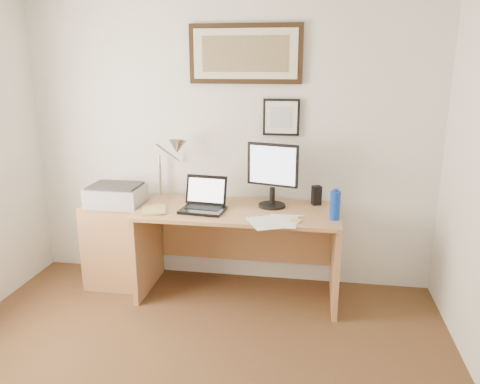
% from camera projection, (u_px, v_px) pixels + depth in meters
% --- Properties ---
extents(wall_back, '(3.50, 0.02, 2.50)m').
position_uv_depth(wall_back, '(228.00, 140.00, 3.98)').
color(wall_back, silver).
rests_on(wall_back, ground).
extents(side_cabinet, '(0.50, 0.40, 0.73)m').
position_uv_depth(side_cabinet, '(118.00, 244.00, 4.05)').
color(side_cabinet, '#A67245').
rests_on(side_cabinet, floor).
extents(water_bottle, '(0.08, 0.08, 0.22)m').
position_uv_depth(water_bottle, '(335.00, 205.00, 3.47)').
color(water_bottle, '#0D35AD').
rests_on(water_bottle, desk).
extents(bottle_cap, '(0.04, 0.04, 0.02)m').
position_uv_depth(bottle_cap, '(336.00, 190.00, 3.44)').
color(bottle_cap, '#0D35AD').
rests_on(bottle_cap, water_bottle).
extents(speaker, '(0.09, 0.08, 0.16)m').
position_uv_depth(speaker, '(316.00, 195.00, 3.84)').
color(speaker, black).
rests_on(speaker, desk).
extents(paper_sheet_a, '(0.32, 0.36, 0.00)m').
position_uv_depth(paper_sheet_a, '(265.00, 223.00, 3.42)').
color(paper_sheet_a, white).
rests_on(paper_sheet_a, desk).
extents(paper_sheet_b, '(0.22, 0.32, 0.00)m').
position_uv_depth(paper_sheet_b, '(282.00, 221.00, 3.45)').
color(paper_sheet_b, white).
rests_on(paper_sheet_b, desk).
extents(sticky_pad, '(0.09, 0.09, 0.01)m').
position_uv_depth(sticky_pad, '(295.00, 221.00, 3.44)').
color(sticky_pad, '#D6C265').
rests_on(sticky_pad, desk).
extents(marker_pen, '(0.14, 0.06, 0.02)m').
position_uv_depth(marker_pen, '(295.00, 217.00, 3.53)').
color(marker_pen, white).
rests_on(marker_pen, desk).
extents(book, '(0.25, 0.29, 0.02)m').
position_uv_depth(book, '(143.00, 210.00, 3.68)').
color(book, tan).
rests_on(book, desk).
extents(desk, '(1.60, 0.70, 0.75)m').
position_uv_depth(desk, '(240.00, 233.00, 3.88)').
color(desk, '#A67245').
rests_on(desk, floor).
extents(laptop, '(0.36, 0.33, 0.26)m').
position_uv_depth(laptop, '(204.00, 203.00, 3.71)').
color(laptop, black).
rests_on(laptop, desk).
extents(lcd_monitor, '(0.41, 0.22, 0.52)m').
position_uv_depth(lcd_monitor, '(272.00, 172.00, 3.72)').
color(lcd_monitor, black).
rests_on(lcd_monitor, desk).
extents(printer, '(0.44, 0.34, 0.18)m').
position_uv_depth(printer, '(116.00, 195.00, 3.89)').
color(printer, '#A8A8AB').
rests_on(printer, side_cabinet).
extents(desk_lamp, '(0.29, 0.27, 0.53)m').
position_uv_depth(desk_lamp, '(176.00, 149.00, 3.88)').
color(desk_lamp, silver).
rests_on(desk_lamp, desk).
extents(picture_large, '(0.92, 0.04, 0.47)m').
position_uv_depth(picture_large, '(245.00, 54.00, 3.74)').
color(picture_large, black).
rests_on(picture_large, wall_back).
extents(picture_small, '(0.30, 0.03, 0.30)m').
position_uv_depth(picture_small, '(281.00, 117.00, 3.83)').
color(picture_small, black).
rests_on(picture_small, wall_back).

